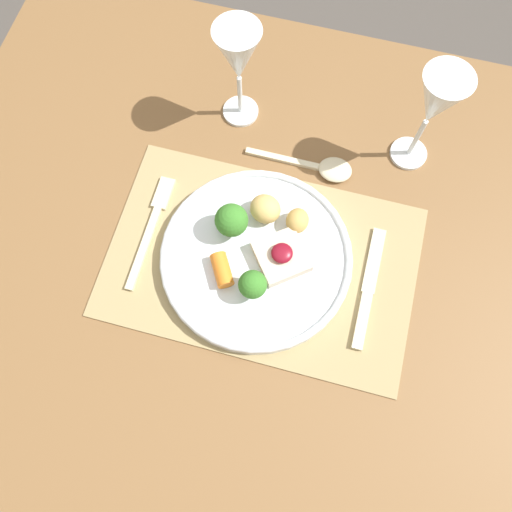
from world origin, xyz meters
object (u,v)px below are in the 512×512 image
(dinner_plate, at_px, (256,255))
(fork, at_px, (153,223))
(wine_glass_far, at_px, (238,59))
(wine_glass_near, at_px, (436,104))
(spoon, at_px, (326,168))
(knife, at_px, (367,295))

(dinner_plate, height_order, fork, dinner_plate)
(dinner_plate, relative_size, wine_glass_far, 1.56)
(fork, height_order, wine_glass_far, wine_glass_far)
(fork, relative_size, wine_glass_near, 1.01)
(fork, relative_size, spoon, 1.08)
(wine_glass_near, bearing_deg, dinner_plate, -129.07)
(fork, relative_size, wine_glass_far, 1.03)
(wine_glass_near, bearing_deg, knife, -94.88)
(dinner_plate, xyz_separation_m, knife, (0.18, -0.02, -0.01))
(wine_glass_near, relative_size, wine_glass_far, 1.03)
(wine_glass_near, distance_m, wine_glass_far, 0.29)
(dinner_plate, height_order, knife, dinner_plate)
(dinner_plate, relative_size, wine_glass_near, 1.52)
(dinner_plate, bearing_deg, wine_glass_far, 110.55)
(wine_glass_far, bearing_deg, dinner_plate, -69.45)
(wine_glass_far, bearing_deg, knife, -44.70)
(spoon, height_order, wine_glass_near, wine_glass_near)
(fork, height_order, spoon, spoon)
(wine_glass_near, bearing_deg, wine_glass_far, 178.33)
(fork, distance_m, spoon, 0.29)
(wine_glass_near, height_order, wine_glass_far, wine_glass_near)
(wine_glass_near, xyz_separation_m, wine_glass_far, (-0.29, 0.01, -0.01))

